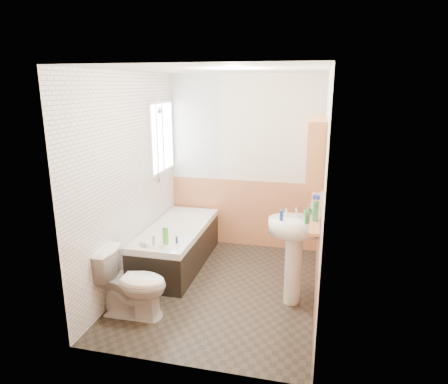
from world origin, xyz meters
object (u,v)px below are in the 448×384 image
Objects in this scene: toilet at (132,283)px; bathtub at (177,245)px; medicine_cabinet at (316,151)px; pine_shelf at (315,211)px; sink at (294,244)px.

bathtub is at bearing -2.50° from toilet.
toilet is at bearing -91.36° from bathtub.
medicine_cabinet is (1.77, 0.56, 1.36)m from toilet.
bathtub is 2.44× the size of medicine_cabinet.
toilet is 0.51× the size of pine_shelf.
pine_shelf is at bearing 79.18° from medicine_cabinet.
pine_shelf is 2.08× the size of medicine_cabinet.
sink is 0.76× the size of pine_shelf.
medicine_cabinet reaches higher than toilet.
toilet is 1.07× the size of medicine_cabinet.
pine_shelf is at bearing -69.63° from toilet.
sink reaches higher than pine_shelf.
toilet is at bearing -158.50° from pine_shelf.
pine_shelf is at bearing 5.26° from sink.
medicine_cabinet is at bearing -21.78° from bathtub.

